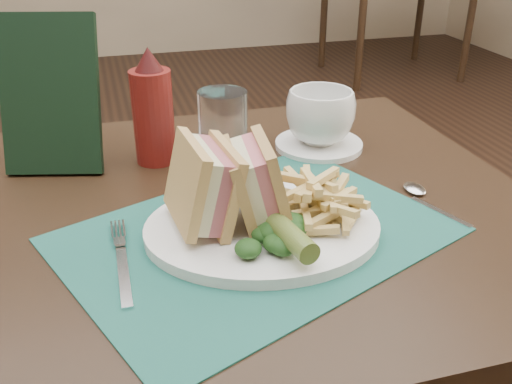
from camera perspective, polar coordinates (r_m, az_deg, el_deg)
floor at (r=1.65m, az=-6.80°, el=-16.15°), size 7.00×7.00×0.00m
wall_back at (r=4.83m, az=-13.92°, el=13.09°), size 6.00×0.00×6.00m
table_bg_right at (r=4.23m, az=13.57°, el=16.37°), size 0.90×0.75×0.75m
placemat at (r=0.73m, az=-0.02°, el=-4.27°), size 0.56×0.49×0.00m
plate at (r=0.73m, az=0.64°, el=-3.67°), size 0.33×0.28×0.01m
sandwich_half_a at (r=0.69m, az=-6.96°, el=0.53°), size 0.09×0.12×0.11m
sandwich_half_b at (r=0.71m, az=-1.73°, el=1.00°), size 0.09×0.12×0.11m
kale_garnish at (r=0.67m, az=1.73°, el=-4.46°), size 0.11×0.08×0.03m
pickle_spear at (r=0.67m, az=2.85°, el=-3.83°), size 0.05×0.12×0.03m
fries_pile at (r=0.74m, az=5.81°, el=-0.07°), size 0.18×0.20×0.06m
fork at (r=0.69m, az=-13.29°, el=-6.45°), size 0.03×0.17×0.01m
spoon at (r=0.84m, az=17.09°, el=-0.96°), size 0.08×0.15×0.01m
saucer at (r=0.99m, az=6.29°, el=4.74°), size 0.17×0.17×0.01m
coffee_cup at (r=0.97m, az=6.44°, el=7.49°), size 0.15×0.15×0.09m
drinking_glass at (r=0.87m, az=-3.30°, el=5.92°), size 0.08×0.08×0.13m
ketchup_bottle at (r=0.92m, az=-10.32°, el=8.42°), size 0.08×0.08×0.19m
check_presenter at (r=0.93m, az=-19.88°, el=9.12°), size 0.16×0.12×0.23m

